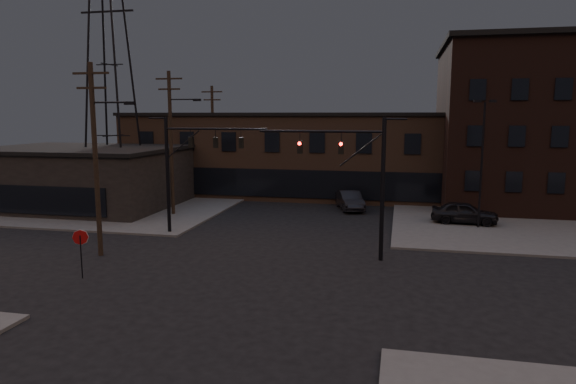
% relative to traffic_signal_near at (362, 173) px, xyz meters
% --- Properties ---
extents(ground, '(140.00, 140.00, 0.00)m').
position_rel_traffic_signal_near_xyz_m(ground, '(-5.36, -4.50, -4.93)').
color(ground, black).
rests_on(ground, ground).
extents(sidewalk_nw, '(30.00, 30.00, 0.15)m').
position_rel_traffic_signal_near_xyz_m(sidewalk_nw, '(-27.36, 17.50, -4.86)').
color(sidewalk_nw, '#474744').
rests_on(sidewalk_nw, ground).
extents(building_row, '(40.00, 12.00, 8.00)m').
position_rel_traffic_signal_near_xyz_m(building_row, '(-5.36, 23.50, -0.93)').
color(building_row, brown).
rests_on(building_row, ground).
extents(building_right, '(22.00, 16.00, 14.00)m').
position_rel_traffic_signal_near_xyz_m(building_right, '(16.64, 21.50, 2.07)').
color(building_right, black).
rests_on(building_right, ground).
extents(building_left, '(16.00, 12.00, 5.00)m').
position_rel_traffic_signal_near_xyz_m(building_left, '(-25.36, 11.50, -2.43)').
color(building_left, black).
rests_on(building_left, ground).
extents(traffic_signal_near, '(7.12, 0.24, 8.00)m').
position_rel_traffic_signal_near_xyz_m(traffic_signal_near, '(0.00, 0.00, 0.00)').
color(traffic_signal_near, black).
rests_on(traffic_signal_near, ground).
extents(traffic_signal_far, '(7.12, 0.24, 8.00)m').
position_rel_traffic_signal_near_xyz_m(traffic_signal_far, '(-12.07, 3.50, 0.08)').
color(traffic_signal_far, black).
rests_on(traffic_signal_far, ground).
extents(stop_sign, '(0.72, 0.33, 2.48)m').
position_rel_traffic_signal_near_xyz_m(stop_sign, '(-13.36, -6.49, -3.09)').
color(stop_sign, black).
rests_on(stop_sign, ground).
extents(utility_pole_near, '(3.70, 0.28, 11.00)m').
position_rel_traffic_signal_near_xyz_m(utility_pole_near, '(-14.79, -2.50, 0.94)').
color(utility_pole_near, black).
rests_on(utility_pole_near, ground).
extents(utility_pole_mid, '(3.70, 0.28, 11.50)m').
position_rel_traffic_signal_near_xyz_m(utility_pole_mid, '(-15.79, 9.50, 1.19)').
color(utility_pole_mid, black).
rests_on(utility_pole_mid, ground).
extents(utility_pole_far, '(2.20, 0.28, 11.00)m').
position_rel_traffic_signal_near_xyz_m(utility_pole_far, '(-16.86, 21.50, 0.85)').
color(utility_pole_far, black).
rests_on(utility_pole_far, ground).
extents(transmission_tower, '(7.00, 7.00, 25.00)m').
position_rel_traffic_signal_near_xyz_m(transmission_tower, '(-23.36, 13.50, 7.57)').
color(transmission_tower, black).
rests_on(transmission_tower, ground).
extents(lot_light_a, '(1.50, 0.28, 9.14)m').
position_rel_traffic_signal_near_xyz_m(lot_light_a, '(7.64, 9.50, 0.58)').
color(lot_light_a, black).
rests_on(lot_light_a, ground).
extents(lot_light_b, '(1.50, 0.28, 9.14)m').
position_rel_traffic_signal_near_xyz_m(lot_light_b, '(13.64, 14.50, 0.58)').
color(lot_light_b, black).
rests_on(lot_light_b, ground).
extents(parked_car_lot_a, '(4.90, 2.36, 1.62)m').
position_rel_traffic_signal_near_xyz_m(parked_car_lot_a, '(6.81, 10.69, -3.97)').
color(parked_car_lot_a, black).
rests_on(parked_car_lot_a, sidewalk_ne).
extents(parked_car_lot_b, '(4.88, 3.13, 1.32)m').
position_rel_traffic_signal_near_xyz_m(parked_car_lot_b, '(9.41, 17.87, -4.12)').
color(parked_car_lot_b, silver).
rests_on(parked_car_lot_b, sidewalk_ne).
extents(car_crossing, '(3.10, 5.20, 1.62)m').
position_rel_traffic_signal_near_xyz_m(car_crossing, '(-2.09, 15.20, -4.12)').
color(car_crossing, black).
rests_on(car_crossing, ground).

